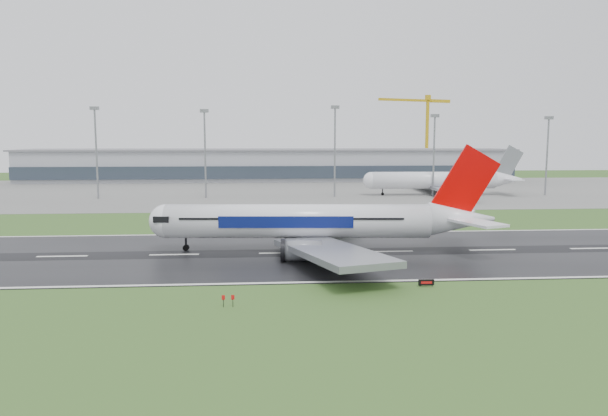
{
  "coord_description": "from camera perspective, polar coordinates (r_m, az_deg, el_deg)",
  "views": [
    {
      "loc": [
        -3.77,
        -103.41,
        21.35
      ],
      "look_at": [
        4.77,
        12.0,
        7.0
      ],
      "focal_mm": 33.48,
      "sensor_mm": 36.0,
      "label": 1
    }
  ],
  "objects": [
    {
      "name": "terminal",
      "position": [
        288.76,
        -3.49,
        4.31
      ],
      "size": [
        240.0,
        36.0,
        15.0
      ],
      "primitive_type": "cube",
      "color": "#91949B",
      "rests_on": "ground"
    },
    {
      "name": "floodmast_3",
      "position": [
        205.16,
        3.12,
        5.52
      ],
      "size": [
        0.64,
        0.64,
        31.65
      ],
      "primitive_type": "cylinder",
      "color": "gray",
      "rests_on": "ground"
    },
    {
      "name": "runway_sign",
      "position": [
        84.44,
        12.2,
        -7.38
      ],
      "size": [
        2.28,
        0.91,
        1.04
      ],
      "primitive_type": null,
      "rotation": [
        0.0,
        0.0,
        0.29
      ],
      "color": "black",
      "rests_on": "ground"
    },
    {
      "name": "tower_crane",
      "position": [
        316.28,
        12.27,
        7.04
      ],
      "size": [
        43.13,
        16.91,
        44.21
      ],
      "primitive_type": null,
      "rotation": [
        0.0,
        0.0,
        0.33
      ],
      "color": "gold",
      "rests_on": "ground"
    },
    {
      "name": "apron",
      "position": [
        229.43,
        -3.27,
        1.73
      ],
      "size": [
        400.0,
        130.0,
        0.08
      ],
      "primitive_type": "cube",
      "color": "slate",
      "rests_on": "ground"
    },
    {
      "name": "floodmast_5",
      "position": [
        229.24,
        23.25,
        4.67
      ],
      "size": [
        0.64,
        0.64,
        28.09
      ],
      "primitive_type": "cylinder",
      "color": "gray",
      "rests_on": "ground"
    },
    {
      "name": "floodmast_2",
      "position": [
        204.49,
        -9.91,
        5.21
      ],
      "size": [
        0.64,
        0.64,
        30.19
      ],
      "primitive_type": "cylinder",
      "color": "gray",
      "rests_on": "ground"
    },
    {
      "name": "floodmast_4",
      "position": [
        212.94,
        12.93,
        5.01
      ],
      "size": [
        0.64,
        0.64,
        28.72
      ],
      "primitive_type": "cylinder",
      "color": "gray",
      "rests_on": "ground"
    },
    {
      "name": "floodmast_1",
      "position": [
        211.53,
        -20.15,
        5.05
      ],
      "size": [
        0.64,
        0.64,
        30.95
      ],
      "primitive_type": "cylinder",
      "color": "gray",
      "rests_on": "ground"
    },
    {
      "name": "main_airliner",
      "position": [
        106.31,
        1.82,
        0.77
      ],
      "size": [
        69.32,
        66.46,
        19.18
      ],
      "primitive_type": null,
      "rotation": [
        0.0,
        0.0,
        -0.07
      ],
      "color": "white",
      "rests_on": "runway"
    },
    {
      "name": "ground",
      "position": [
        105.65,
        -2.1,
        -4.59
      ],
      "size": [
        520.0,
        520.0,
        0.0
      ],
      "primitive_type": "plane",
      "color": "#2F531E",
      "rests_on": "ground"
    },
    {
      "name": "parked_airliner",
      "position": [
        217.6,
        13.55,
        3.62
      ],
      "size": [
        62.91,
        58.85,
        17.87
      ],
      "primitive_type": null,
      "rotation": [
        0.0,
        0.0,
        -0.03
      ],
      "color": "white",
      "rests_on": "apron"
    },
    {
      "name": "runway",
      "position": [
        105.64,
        -2.1,
        -4.57
      ],
      "size": [
        400.0,
        45.0,
        0.1
      ],
      "primitive_type": "cube",
      "color": "black",
      "rests_on": "ground"
    }
  ]
}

